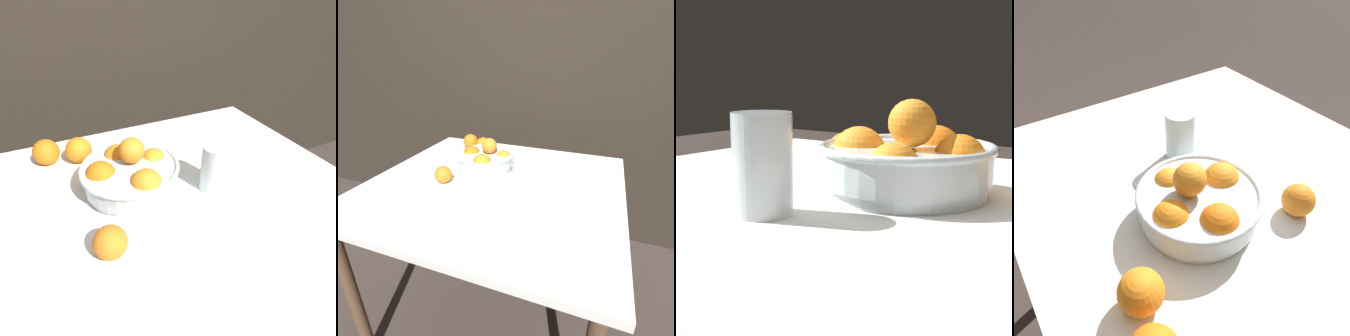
{
  "view_description": "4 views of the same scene",
  "coord_description": "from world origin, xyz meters",
  "views": [
    {
      "loc": [
        -0.24,
        -0.44,
        1.23
      ],
      "look_at": [
        0.0,
        0.08,
        0.82
      ],
      "focal_mm": 28.0,
      "sensor_mm": 36.0,
      "label": 1
    },
    {
      "loc": [
        0.39,
        -0.9,
        1.27
      ],
      "look_at": [
        0.03,
        0.06,
        0.81
      ],
      "focal_mm": 28.0,
      "sensor_mm": 36.0,
      "label": 2
    },
    {
      "loc": [
        0.62,
        0.53,
        0.95
      ],
      "look_at": [
        -0.01,
        0.06,
        0.81
      ],
      "focal_mm": 60.0,
      "sensor_mm": 36.0,
      "label": 3
    },
    {
      "loc": [
        -0.47,
        0.42,
        1.3
      ],
      "look_at": [
        0.02,
        0.08,
        0.81
      ],
      "focal_mm": 35.0,
      "sensor_mm": 36.0,
      "label": 4
    }
  ],
  "objects": [
    {
      "name": "dining_table",
      "position": [
        0.0,
        0.0,
        0.67
      ],
      "size": [
        1.03,
        0.95,
        0.76
      ],
      "color": "white",
      "rests_on": "ground_plane"
    },
    {
      "name": "orange_loose_aside",
      "position": [
        -0.2,
        -0.07,
        0.8
      ],
      "size": [
        0.07,
        0.07,
        0.07
      ],
      "primitive_type": "sphere",
      "color": "orange",
      "rests_on": "dining_table"
    },
    {
      "name": "juice_glass",
      "position": [
        0.11,
        0.02,
        0.82
      ],
      "size": [
        0.08,
        0.08,
        0.13
      ],
      "color": "#F4A314",
      "rests_on": "dining_table"
    },
    {
      "name": "fruit_bowl",
      "position": [
        -0.09,
        0.12,
        0.81
      ],
      "size": [
        0.26,
        0.26,
        0.15
      ],
      "color": "silver",
      "rests_on": "dining_table"
    }
  ]
}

